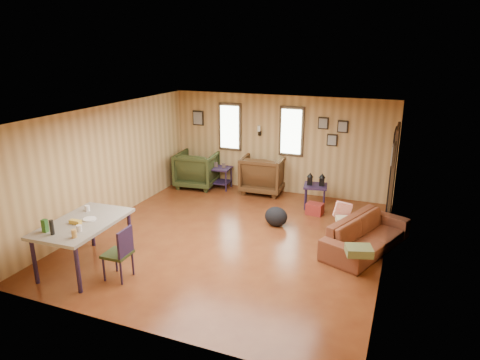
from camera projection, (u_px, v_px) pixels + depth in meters
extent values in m
cube|color=brown|center=(232.00, 238.00, 8.19)|extent=(5.50, 6.00, 0.02)
cube|color=#997C5B|center=(231.00, 112.00, 7.46)|extent=(5.50, 6.00, 0.02)
cube|color=tan|center=(280.00, 144.00, 10.49)|extent=(5.50, 0.02, 2.40)
cube|color=tan|center=(135.00, 247.00, 5.16)|extent=(5.50, 0.02, 2.40)
cube|color=tan|center=(109.00, 163.00, 8.80)|extent=(0.02, 6.00, 2.40)
cube|color=tan|center=(390.00, 198.00, 6.85)|extent=(0.02, 6.00, 2.40)
cube|color=black|center=(230.00, 127.00, 10.81)|extent=(0.60, 0.05, 1.20)
cube|color=#E0F2D1|center=(230.00, 127.00, 10.77)|extent=(0.48, 0.04, 1.06)
cube|color=black|center=(291.00, 131.00, 10.24)|extent=(0.60, 0.05, 1.20)
cube|color=#E0F2D1|center=(291.00, 132.00, 10.20)|extent=(0.48, 0.04, 1.06)
cube|color=black|center=(260.00, 133.00, 10.54)|extent=(0.07, 0.05, 0.12)
cylinder|color=silver|center=(259.00, 128.00, 10.44)|extent=(0.07, 0.07, 0.14)
cube|color=black|center=(393.00, 176.00, 8.65)|extent=(0.06, 1.00, 2.05)
cube|color=black|center=(391.00, 176.00, 8.66)|extent=(0.04, 0.82, 1.90)
cube|color=black|center=(323.00, 123.00, 9.90)|extent=(0.24, 0.04, 0.28)
cube|color=#9E998C|center=(323.00, 123.00, 9.87)|extent=(0.19, 0.02, 0.22)
cube|color=black|center=(343.00, 127.00, 9.75)|extent=(0.24, 0.04, 0.28)
cube|color=#9E998C|center=(343.00, 127.00, 9.73)|extent=(0.19, 0.02, 0.22)
cube|color=black|center=(332.00, 140.00, 9.93)|extent=(0.24, 0.04, 0.28)
cube|color=#9E998C|center=(332.00, 140.00, 9.90)|extent=(0.19, 0.02, 0.22)
cube|color=black|center=(198.00, 118.00, 11.08)|extent=(0.30, 0.04, 0.38)
cube|color=#9E998C|center=(198.00, 118.00, 11.05)|extent=(0.24, 0.02, 0.31)
cube|color=black|center=(394.00, 155.00, 7.46)|extent=(0.04, 0.34, 0.42)
cube|color=#9E998C|center=(392.00, 155.00, 7.47)|extent=(0.02, 0.27, 0.34)
imported|color=brown|center=(367.00, 230.00, 7.62)|extent=(1.27, 2.06, 0.78)
imported|color=#452A14|center=(264.00, 172.00, 10.60)|extent=(1.05, 0.99, 1.03)
imported|color=#2B3317|center=(197.00, 168.00, 11.02)|extent=(1.07, 1.01, 1.00)
cube|color=#281938|center=(220.00, 168.00, 10.87)|extent=(0.56, 0.52, 0.04)
cube|color=#281938|center=(220.00, 182.00, 10.98)|extent=(0.51, 0.47, 0.03)
cylinder|color=#281938|center=(209.00, 180.00, 10.84)|extent=(0.04, 0.04, 0.53)
cylinder|color=#281938|center=(226.00, 181.00, 10.71)|extent=(0.04, 0.04, 0.53)
cylinder|color=#281938|center=(215.00, 176.00, 11.19)|extent=(0.04, 0.04, 0.53)
cylinder|color=#281938|center=(231.00, 177.00, 11.06)|extent=(0.04, 0.04, 0.53)
cube|color=#503C35|center=(216.00, 165.00, 10.88)|extent=(0.10, 0.03, 0.13)
cube|color=#503C35|center=(224.00, 166.00, 10.81)|extent=(0.09, 0.02, 0.12)
cube|color=#281938|center=(316.00, 186.00, 9.58)|extent=(0.58, 0.58, 0.04)
cylinder|color=#281938|center=(305.00, 199.00, 9.52)|extent=(0.04, 0.04, 0.51)
cylinder|color=#281938|center=(324.00, 200.00, 9.43)|extent=(0.04, 0.04, 0.51)
cylinder|color=#281938|center=(307.00, 193.00, 9.89)|extent=(0.04, 0.04, 0.51)
cylinder|color=#281938|center=(324.00, 194.00, 9.81)|extent=(0.04, 0.04, 0.51)
cube|color=black|center=(310.00, 181.00, 9.58)|extent=(0.13, 0.13, 0.18)
cone|color=black|center=(310.00, 175.00, 9.54)|extent=(0.18, 0.18, 0.10)
cube|color=black|center=(322.00, 182.00, 9.52)|extent=(0.13, 0.13, 0.18)
cone|color=black|center=(322.00, 176.00, 9.48)|extent=(0.18, 0.18, 0.10)
cube|color=maroon|center=(315.00, 209.00, 9.30)|extent=(0.38, 0.29, 0.25)
ellipsoid|color=black|center=(276.00, 217.00, 8.68)|extent=(0.48, 0.36, 0.41)
cube|color=#515831|center=(359.00, 251.00, 6.63)|extent=(0.48, 0.43, 0.13)
cube|color=red|center=(343.00, 210.00, 8.03)|extent=(0.36, 0.19, 0.35)
cube|color=tan|center=(346.00, 220.00, 7.82)|extent=(0.40, 0.35, 0.10)
cube|color=gray|center=(83.00, 223.00, 6.91)|extent=(1.03, 1.63, 0.05)
cylinder|color=#281938|center=(34.00, 261.00, 6.53)|extent=(0.07, 0.07, 0.76)
cylinder|color=#281938|center=(78.00, 270.00, 6.28)|extent=(0.07, 0.07, 0.76)
cylinder|color=#281938|center=(92.00, 226.00, 7.77)|extent=(0.07, 0.07, 0.76)
cylinder|color=#281938|center=(130.00, 232.00, 7.52)|extent=(0.07, 0.07, 0.76)
cylinder|color=silver|center=(79.00, 228.00, 6.54)|extent=(0.09, 0.09, 0.10)
cylinder|color=silver|center=(87.00, 208.00, 7.34)|extent=(0.09, 0.09, 0.10)
cube|color=#295920|center=(45.00, 226.00, 6.49)|extent=(0.08, 0.08, 0.20)
cylinder|color=black|center=(52.00, 227.00, 6.40)|extent=(0.07, 0.07, 0.23)
cylinder|color=tan|center=(74.00, 234.00, 6.32)|extent=(0.08, 0.08, 0.13)
cylinder|color=silver|center=(90.00, 219.00, 6.97)|extent=(0.22, 0.22, 0.02)
cube|color=gold|center=(75.00, 222.00, 6.81)|extent=(0.19, 0.09, 0.06)
cube|color=#2B3317|center=(117.00, 254.00, 6.67)|extent=(0.40, 0.40, 0.05)
cube|color=#281938|center=(125.00, 242.00, 6.55)|extent=(0.05, 0.37, 0.43)
cylinder|color=#281938|center=(104.00, 269.00, 6.65)|extent=(0.03, 0.03, 0.41)
cylinder|color=#281938|center=(121.00, 273.00, 6.54)|extent=(0.03, 0.03, 0.41)
cylinder|color=#281938|center=(116.00, 260.00, 6.93)|extent=(0.03, 0.03, 0.41)
cylinder|color=#281938|center=(133.00, 263.00, 6.83)|extent=(0.03, 0.03, 0.41)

